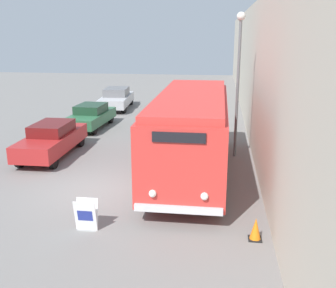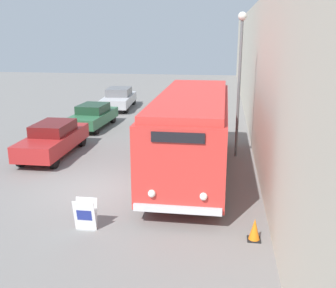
{
  "view_description": "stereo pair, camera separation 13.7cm",
  "coord_description": "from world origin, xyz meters",
  "px_view_note": "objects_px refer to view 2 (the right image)",
  "views": [
    {
      "loc": [
        4.23,
        -12.38,
        5.37
      ],
      "look_at": [
        2.57,
        0.01,
        1.82
      ],
      "focal_mm": 42.0,
      "sensor_mm": 36.0,
      "label": 1
    },
    {
      "loc": [
        4.37,
        -12.36,
        5.37
      ],
      "look_at": [
        2.57,
        0.01,
        1.82
      ],
      "focal_mm": 42.0,
      "sensor_mm": 36.0,
      "label": 2
    }
  ],
  "objects_px": {
    "vintage_bus": "(192,129)",
    "parked_car_far": "(119,98)",
    "streetlamp": "(240,65)",
    "sign_board": "(85,215)",
    "traffic_cone": "(254,230)",
    "parked_car_mid": "(93,116)",
    "parked_car_near": "(53,139)"
  },
  "relations": [
    {
      "from": "sign_board",
      "to": "parked_car_mid",
      "type": "bearing_deg",
      "value": 107.7
    },
    {
      "from": "parked_car_near",
      "to": "traffic_cone",
      "type": "height_order",
      "value": "parked_car_near"
    },
    {
      "from": "sign_board",
      "to": "parked_car_far",
      "type": "distance_m",
      "value": 18.48
    },
    {
      "from": "sign_board",
      "to": "traffic_cone",
      "type": "xyz_separation_m",
      "value": [
        4.66,
        0.09,
        -0.14
      ]
    },
    {
      "from": "parked_car_mid",
      "to": "traffic_cone",
      "type": "xyz_separation_m",
      "value": [
        8.49,
        -11.9,
        -0.4
      ]
    },
    {
      "from": "parked_car_far",
      "to": "sign_board",
      "type": "bearing_deg",
      "value": -81.99
    },
    {
      "from": "vintage_bus",
      "to": "traffic_cone",
      "type": "relative_size",
      "value": 15.07
    },
    {
      "from": "parked_car_far",
      "to": "parked_car_mid",
      "type": "bearing_deg",
      "value": -93.49
    },
    {
      "from": "sign_board",
      "to": "streetlamp",
      "type": "xyz_separation_m",
      "value": [
        4.33,
        7.56,
        3.59
      ]
    },
    {
      "from": "parked_car_mid",
      "to": "parked_car_far",
      "type": "xyz_separation_m",
      "value": [
        -0.07,
        6.07,
        0.06
      ]
    },
    {
      "from": "parked_car_far",
      "to": "traffic_cone",
      "type": "height_order",
      "value": "parked_car_far"
    },
    {
      "from": "parked_car_mid",
      "to": "streetlamp",
      "type": "bearing_deg",
      "value": -25.71
    },
    {
      "from": "vintage_bus",
      "to": "parked_car_far",
      "type": "xyz_separation_m",
      "value": [
        -6.44,
        13.01,
        -1.02
      ]
    },
    {
      "from": "sign_board",
      "to": "parked_car_near",
      "type": "xyz_separation_m",
      "value": [
        -3.82,
        6.52,
        0.32
      ]
    },
    {
      "from": "streetlamp",
      "to": "sign_board",
      "type": "bearing_deg",
      "value": -119.79
    },
    {
      "from": "parked_car_far",
      "to": "vintage_bus",
      "type": "bearing_deg",
      "value": -67.84
    },
    {
      "from": "traffic_cone",
      "to": "sign_board",
      "type": "bearing_deg",
      "value": -178.93
    },
    {
      "from": "traffic_cone",
      "to": "streetlamp",
      "type": "bearing_deg",
      "value": 92.55
    },
    {
      "from": "vintage_bus",
      "to": "traffic_cone",
      "type": "distance_m",
      "value": 5.6
    },
    {
      "from": "vintage_bus",
      "to": "sign_board",
      "type": "xyz_separation_m",
      "value": [
        -2.54,
        -5.06,
        -1.34
      ]
    },
    {
      "from": "parked_car_mid",
      "to": "vintage_bus",
      "type": "bearing_deg",
      "value": -44.66
    },
    {
      "from": "parked_car_near",
      "to": "parked_car_far",
      "type": "xyz_separation_m",
      "value": [
        -0.08,
        11.54,
        -0.01
      ]
    },
    {
      "from": "vintage_bus",
      "to": "parked_car_near",
      "type": "distance_m",
      "value": 6.6
    },
    {
      "from": "parked_car_mid",
      "to": "parked_car_far",
      "type": "distance_m",
      "value": 6.07
    },
    {
      "from": "traffic_cone",
      "to": "parked_car_mid",
      "type": "bearing_deg",
      "value": 125.49
    },
    {
      "from": "vintage_bus",
      "to": "traffic_cone",
      "type": "height_order",
      "value": "vintage_bus"
    },
    {
      "from": "parked_car_mid",
      "to": "traffic_cone",
      "type": "relative_size",
      "value": 7.0
    },
    {
      "from": "vintage_bus",
      "to": "sign_board",
      "type": "height_order",
      "value": "vintage_bus"
    },
    {
      "from": "sign_board",
      "to": "parked_car_near",
      "type": "height_order",
      "value": "parked_car_near"
    },
    {
      "from": "streetlamp",
      "to": "parked_car_near",
      "type": "distance_m",
      "value": 8.84
    },
    {
      "from": "sign_board",
      "to": "parked_car_far",
      "type": "bearing_deg",
      "value": 102.18
    },
    {
      "from": "streetlamp",
      "to": "parked_car_far",
      "type": "height_order",
      "value": "streetlamp"
    }
  ]
}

